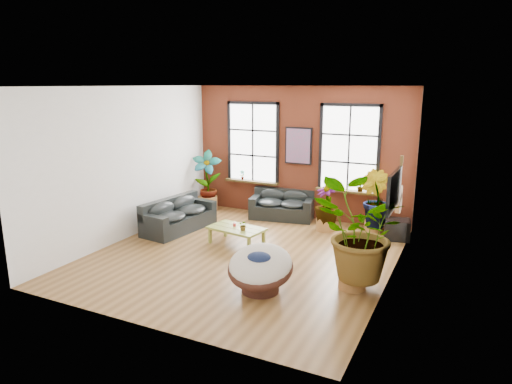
% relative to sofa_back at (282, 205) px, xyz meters
% --- Properties ---
extents(room, '(6.04, 6.54, 3.54)m').
position_rel_sofa_back_xyz_m(room, '(0.32, -2.77, 1.40)').
color(room, brown).
rests_on(room, ground).
extents(sofa_back, '(1.78, 1.09, 0.77)m').
position_rel_sofa_back_xyz_m(sofa_back, '(0.00, 0.00, 0.00)').
color(sofa_back, black).
rests_on(sofa_back, ground).
extents(sofa_left, '(1.06, 2.06, 0.78)m').
position_rel_sofa_back_xyz_m(sofa_left, '(-1.96, -2.07, 0.01)').
color(sofa_left, black).
rests_on(sofa_left, ground).
extents(coffee_table, '(1.33, 0.89, 0.48)m').
position_rel_sofa_back_xyz_m(coffee_table, '(-0.13, -2.38, 0.00)').
color(coffee_table, olive).
rests_on(coffee_table, ground).
extents(papasan_chair, '(1.31, 1.33, 0.86)m').
position_rel_sofa_back_xyz_m(papasan_chair, '(1.38, -4.33, 0.10)').
color(papasan_chair, '#3D1E16').
rests_on(papasan_chair, ground).
extents(poster, '(0.74, 0.06, 0.98)m').
position_rel_sofa_back_xyz_m(poster, '(0.32, 0.27, 1.60)').
color(poster, black).
rests_on(poster, room).
extents(tv_wall_unit, '(0.13, 1.86, 1.20)m').
position_rel_sofa_back_xyz_m(tv_wall_unit, '(3.25, -2.32, 1.20)').
color(tv_wall_unit, black).
rests_on(tv_wall_unit, room).
extents(media_box, '(0.66, 0.58, 0.48)m').
position_rel_sofa_back_xyz_m(media_box, '(3.08, -0.46, -0.11)').
color(media_box, black).
rests_on(media_box, ground).
extents(pot_back_left, '(0.72, 0.72, 0.41)m').
position_rel_sofa_back_xyz_m(pot_back_left, '(-2.23, -0.23, -0.14)').
color(pot_back_left, '#996532').
rests_on(pot_back_left, ground).
extents(pot_back_right, '(0.59, 0.59, 0.35)m').
position_rel_sofa_back_xyz_m(pot_back_right, '(2.50, -0.16, -0.17)').
color(pot_back_right, '#996532').
rests_on(pot_back_right, ground).
extents(pot_right_wall, '(0.61, 0.61, 0.36)m').
position_rel_sofa_back_xyz_m(pot_right_wall, '(2.79, -3.50, -0.16)').
color(pot_right_wall, '#996532').
rests_on(pot_right_wall, ground).
extents(pot_mid, '(0.55, 0.55, 0.33)m').
position_rel_sofa_back_xyz_m(pot_mid, '(1.38, -0.54, -0.18)').
color(pot_mid, '#996532').
rests_on(pot_mid, ground).
extents(floor_plant_back_left, '(0.98, 0.83, 1.58)m').
position_rel_sofa_back_xyz_m(floor_plant_back_left, '(-2.23, -0.23, 0.59)').
color(floor_plant_back_left, '#264813').
rests_on(floor_plant_back_left, ground).
extents(floor_plant_back_right, '(0.98, 0.95, 1.38)m').
position_rel_sofa_back_xyz_m(floor_plant_back_right, '(2.47, -0.19, 0.50)').
color(floor_plant_back_right, '#264813').
rests_on(floor_plant_back_right, ground).
extents(floor_plant_right_wall, '(1.83, 1.68, 1.74)m').
position_rel_sofa_back_xyz_m(floor_plant_right_wall, '(2.83, -3.50, 0.69)').
color(floor_plant_right_wall, '#264813').
rests_on(floor_plant_right_wall, ground).
extents(floor_plant_mid, '(0.85, 0.85, 1.08)m').
position_rel_sofa_back_xyz_m(floor_plant_mid, '(1.39, -0.54, 0.33)').
color(floor_plant_mid, '#264813').
rests_on(floor_plant_mid, ground).
extents(table_plant, '(0.22, 0.20, 0.23)m').
position_rel_sofa_back_xyz_m(table_plant, '(0.10, -2.50, 0.17)').
color(table_plant, '#264813').
rests_on(table_plant, coffee_table).
extents(sill_plant_left, '(0.17, 0.17, 0.27)m').
position_rel_sofa_back_xyz_m(sill_plant_left, '(-1.33, 0.21, 0.69)').
color(sill_plant_left, '#264813').
rests_on(sill_plant_left, room).
extents(sill_plant_right, '(0.19, 0.19, 0.27)m').
position_rel_sofa_back_xyz_m(sill_plant_right, '(2.02, 0.21, 0.69)').
color(sill_plant_right, '#264813').
rests_on(sill_plant_right, room).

